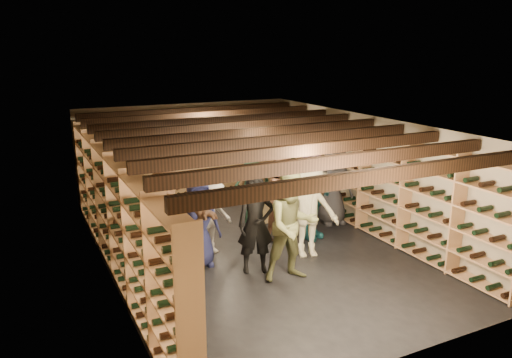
{
  "coord_description": "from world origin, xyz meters",
  "views": [
    {
      "loc": [
        -3.98,
        -8.11,
        3.78
      ],
      "look_at": [
        0.13,
        0.2,
        1.32
      ],
      "focal_mm": 35.0,
      "sensor_mm": 36.0,
      "label": 1
    }
  ],
  "objects": [
    {
      "name": "person_12",
      "position": [
        2.16,
        0.5,
        0.9
      ],
      "size": [
        0.92,
        0.63,
        1.8
      ],
      "primitive_type": "imported",
      "rotation": [
        0.0,
        0.0,
        -0.07
      ],
      "color": "#323237",
      "rests_on": "ground"
    },
    {
      "name": "ground",
      "position": [
        0.0,
        0.0,
        0.0
      ],
      "size": [
        8.0,
        8.0,
        0.0
      ],
      "primitive_type": "plane",
      "color": "black",
      "rests_on": "ground"
    },
    {
      "name": "crate_stack_right",
      "position": [
        0.93,
        1.3,
        0.26
      ],
      "size": [
        0.53,
        0.37,
        0.51
      ],
      "rotation": [
        0.0,
        0.0,
        0.08
      ],
      "color": "tan",
      "rests_on": "ground"
    },
    {
      "name": "person_10",
      "position": [
        0.57,
        1.3,
        0.87
      ],
      "size": [
        1.1,
        0.74,
        1.74
      ],
      "primitive_type": "imported",
      "rotation": [
        0.0,
        0.0,
        0.34
      ],
      "color": "#214432",
      "rests_on": "ground"
    },
    {
      "name": "ceiling",
      "position": [
        0.0,
        0.0,
        2.4
      ],
      "size": [
        5.5,
        8.0,
        0.01
      ],
      "primitive_type": "cube",
      "color": "beige",
      "rests_on": "walls"
    },
    {
      "name": "person_2",
      "position": [
        -0.04,
        -1.47,
        0.94
      ],
      "size": [
        0.99,
        0.81,
        1.88
      ],
      "primitive_type": "imported",
      "rotation": [
        0.0,
        0.0,
        -0.11
      ],
      "color": "brown",
      "rests_on": "ground"
    },
    {
      "name": "ceiling_joists",
      "position": [
        0.0,
        0.0,
        2.26
      ],
      "size": [
        5.4,
        7.12,
        0.18
      ],
      "color": "black",
      "rests_on": "ground"
    },
    {
      "name": "person_3",
      "position": [
        0.72,
        -0.78,
        0.89
      ],
      "size": [
        1.27,
        0.9,
        1.79
      ],
      "primitive_type": "imported",
      "rotation": [
        0.0,
        0.0,
        -0.22
      ],
      "color": "beige",
      "rests_on": "ground"
    },
    {
      "name": "walls",
      "position": [
        0.0,
        0.0,
        1.2
      ],
      "size": [
        5.52,
        8.02,
        2.4
      ],
      "color": "tan",
      "rests_on": "ground"
    },
    {
      "name": "wine_rack_right",
      "position": [
        2.57,
        0.0,
        1.08
      ],
      "size": [
        0.32,
        7.5,
        2.15
      ],
      "color": "tan",
      "rests_on": "ground"
    },
    {
      "name": "person_9",
      "position": [
        -0.87,
        0.12,
        0.76
      ],
      "size": [
        1.1,
        0.84,
        1.51
      ],
      "primitive_type": "imported",
      "rotation": [
        0.0,
        0.0,
        0.33
      ],
      "color": "#B2ACA3",
      "rests_on": "ground"
    },
    {
      "name": "person_4",
      "position": [
        1.25,
        -0.06,
        0.85
      ],
      "size": [
        1.08,
        0.71,
        1.7
      ],
      "primitive_type": "imported",
      "rotation": [
        0.0,
        0.0,
        0.32
      ],
      "color": "#1E606C",
      "rests_on": "ground"
    },
    {
      "name": "wine_rack_back",
      "position": [
        0.0,
        3.83,
        1.07
      ],
      "size": [
        4.7,
        0.3,
        2.15
      ],
      "color": "tan",
      "rests_on": "ground"
    },
    {
      "name": "person_5",
      "position": [
        -1.79,
        -0.22,
        0.94
      ],
      "size": [
        1.82,
        1.11,
        1.88
      ],
      "primitive_type": "imported",
      "rotation": [
        0.0,
        0.0,
        -0.34
      ],
      "color": "brown",
      "rests_on": "ground"
    },
    {
      "name": "wine_rack_left",
      "position": [
        -2.57,
        0.0,
        1.08
      ],
      "size": [
        0.32,
        7.5,
        2.15
      ],
      "color": "tan",
      "rests_on": "ground"
    },
    {
      "name": "person_11",
      "position": [
        1.95,
        1.06,
        0.84
      ],
      "size": [
        1.64,
        0.92,
        1.68
      ],
      "primitive_type": "imported",
      "rotation": [
        0.0,
        0.0,
        -0.29
      ],
      "color": "slate",
      "rests_on": "ground"
    },
    {
      "name": "person_8",
      "position": [
        0.77,
        0.2,
        0.86
      ],
      "size": [
        0.95,
        0.81,
        1.73
      ],
      "primitive_type": "imported",
      "rotation": [
        0.0,
        0.0,
        0.2
      ],
      "color": "#482C1D",
      "rests_on": "ground"
    },
    {
      "name": "crate_loose",
      "position": [
        1.28,
        2.33,
        0.09
      ],
      "size": [
        0.56,
        0.42,
        0.17
      ],
      "primitive_type": "cube",
      "rotation": [
        0.0,
        0.0,
        0.2
      ],
      "color": "tan",
      "rests_on": "ground"
    },
    {
      "name": "person_1",
      "position": [
        -0.44,
        -0.94,
        0.86
      ],
      "size": [
        0.72,
        0.57,
        1.72
      ],
      "primitive_type": "imported",
      "rotation": [
        0.0,
        0.0,
        -0.28
      ],
      "color": "black",
      "rests_on": "ground"
    },
    {
      "name": "crate_stack_left",
      "position": [
        -0.67,
        1.39,
        0.34
      ],
      "size": [
        0.51,
        0.34,
        0.68
      ],
      "rotation": [
        0.0,
        0.0,
        0.02
      ],
      "color": "tan",
      "rests_on": "ground"
    },
    {
      "name": "person_6",
      "position": [
        -1.24,
        -0.29,
        0.8
      ],
      "size": [
        0.8,
        0.53,
        1.61
      ],
      "primitive_type": "imported",
      "rotation": [
        0.0,
        0.0,
        0.03
      ],
      "color": "#1B1F49",
      "rests_on": "ground"
    }
  ]
}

